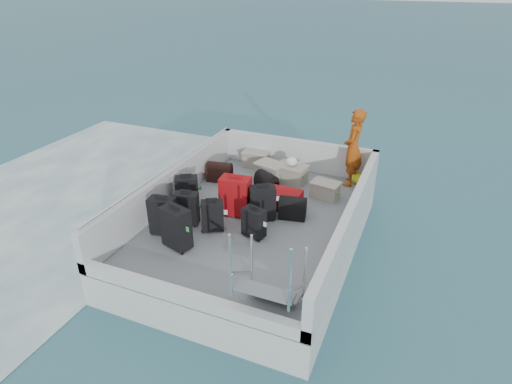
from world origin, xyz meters
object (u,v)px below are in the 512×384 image
(suitcase_2, at_px, (187,192))
(suitcase_3, at_px, (176,228))
(suitcase_7, at_px, (262,203))
(passenger, at_px, (353,148))
(crate_3, at_px, (325,191))
(suitcase_1, at_px, (187,209))
(suitcase_5, at_px, (236,196))
(suitcase_6, at_px, (254,223))
(crate_0, at_px, (256,159))
(crate_1, at_px, (271,172))
(suitcase_4, at_px, (212,216))
(suitcase_8, at_px, (280,199))
(suitcase_0, at_px, (163,216))
(crate_2, at_px, (291,174))

(suitcase_2, distance_m, suitcase_3, 1.38)
(suitcase_3, distance_m, suitcase_7, 1.66)
(passenger, bearing_deg, suitcase_3, -32.81)
(suitcase_7, distance_m, crate_3, 1.52)
(suitcase_1, xyz_separation_m, suitcase_2, (-0.34, 0.57, -0.00))
(suitcase_5, relative_size, suitcase_6, 1.41)
(crate_0, relative_size, crate_3, 1.09)
(suitcase_7, bearing_deg, suitcase_1, 179.73)
(suitcase_1, height_order, crate_1, suitcase_1)
(suitcase_3, height_order, crate_0, suitcase_3)
(crate_3, bearing_deg, suitcase_7, -123.95)
(crate_0, bearing_deg, suitcase_1, -92.69)
(suitcase_4, xyz_separation_m, suitcase_8, (0.78, 1.28, -0.13))
(suitcase_2, distance_m, suitcase_5, 0.99)
(suitcase_2, relative_size, suitcase_4, 1.08)
(suitcase_0, height_order, suitcase_8, suitcase_0)
(crate_3, bearing_deg, suitcase_0, -133.22)
(crate_1, bearing_deg, suitcase_2, -121.26)
(suitcase_3, distance_m, suitcase_8, 2.24)
(suitcase_4, bearing_deg, crate_1, 57.06)
(suitcase_0, xyz_separation_m, suitcase_3, (0.43, -0.26, 0.02))
(suitcase_5, relative_size, suitcase_7, 1.16)
(suitcase_1, relative_size, crate_0, 1.10)
(suitcase_8, distance_m, crate_1, 1.19)
(suitcase_2, height_order, suitcase_7, suitcase_7)
(suitcase_3, relative_size, suitcase_6, 1.36)
(suitcase_3, bearing_deg, crate_0, 108.61)
(suitcase_5, xyz_separation_m, suitcase_7, (0.52, 0.03, -0.05))
(suitcase_5, bearing_deg, suitcase_7, -1.73)
(suitcase_8, xyz_separation_m, crate_3, (0.71, 0.67, 0.00))
(suitcase_6, distance_m, crate_2, 2.25)
(suitcase_0, distance_m, suitcase_6, 1.55)
(crate_1, bearing_deg, suitcase_6, -76.07)
(suitcase_1, bearing_deg, suitcase_0, -132.36)
(suitcase_8, xyz_separation_m, crate_2, (-0.14, 1.07, 0.03))
(crate_1, bearing_deg, suitcase_4, -94.62)
(suitcase_2, height_order, crate_1, suitcase_2)
(crate_0, relative_size, crate_1, 0.95)
(suitcase_7, relative_size, crate_1, 1.10)
(suitcase_5, height_order, suitcase_6, suitcase_5)
(suitcase_5, relative_size, crate_0, 1.34)
(suitcase_3, bearing_deg, suitcase_1, 124.81)
(suitcase_1, distance_m, suitcase_5, 0.91)
(suitcase_4, bearing_deg, suitcase_1, 150.30)
(suitcase_6, bearing_deg, suitcase_8, 102.41)
(crate_0, bearing_deg, passenger, -1.96)
(suitcase_2, bearing_deg, crate_3, 1.06)
(suitcase_2, xyz_separation_m, suitcase_4, (0.86, -0.59, -0.02))
(suitcase_3, bearing_deg, crate_1, 98.04)
(suitcase_0, distance_m, crate_0, 3.29)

